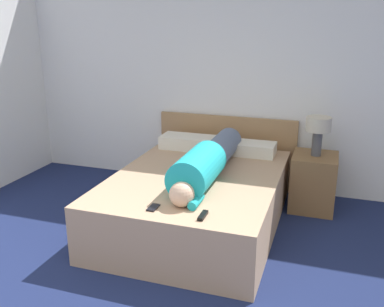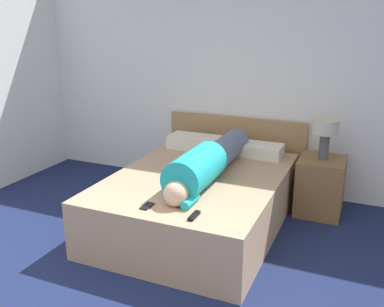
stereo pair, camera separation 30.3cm
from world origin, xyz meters
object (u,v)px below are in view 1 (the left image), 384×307
object	(u,v)px
person_lying	(207,162)
table_lamp	(318,128)
bed	(197,200)
cell_phone	(153,208)
nightstand	(313,182)
tv_remote	(203,215)
pillow_near_headboard	(189,142)
pillow_second	(248,148)

from	to	relation	value
person_lying	table_lamp	bearing A→B (deg)	40.81
bed	cell_phone	world-z (taller)	cell_phone
person_lying	cell_phone	xyz separation A→B (m)	(-0.19, -0.76, -0.14)
bed	nightstand	distance (m)	1.26
cell_phone	nightstand	bearing A→B (deg)	54.58
table_lamp	cell_phone	world-z (taller)	table_lamp
person_lying	tv_remote	world-z (taller)	person_lying
nightstand	table_lamp	world-z (taller)	table_lamp
pillow_near_headboard	tv_remote	xyz separation A→B (m)	(0.66, -1.61, -0.06)
pillow_second	nightstand	bearing A→B (deg)	-2.89
nightstand	pillow_near_headboard	xyz separation A→B (m)	(-1.36, 0.04, 0.29)
pillow_near_headboard	cell_phone	bearing A→B (deg)	-80.67
nightstand	cell_phone	distance (m)	1.91
bed	cell_phone	distance (m)	0.85
table_lamp	person_lying	xyz separation A→B (m)	(-0.91, -0.78, -0.20)
table_lamp	cell_phone	size ratio (longest dim) A/B	3.03
bed	table_lamp	bearing A→B (deg)	36.29
nightstand	pillow_near_headboard	bearing A→B (deg)	178.52
cell_phone	person_lying	bearing A→B (deg)	75.80
tv_remote	nightstand	bearing A→B (deg)	65.98
nightstand	person_lying	world-z (taller)	person_lying
pillow_second	tv_remote	bearing A→B (deg)	-90.15
bed	person_lying	bearing A→B (deg)	-22.06
nightstand	pillow_near_headboard	size ratio (longest dim) A/B	0.94
table_lamp	cell_phone	bearing A→B (deg)	-125.42
pillow_second	tv_remote	size ratio (longest dim) A/B	3.83
bed	pillow_near_headboard	world-z (taller)	pillow_near_headboard
tv_remote	table_lamp	bearing A→B (deg)	65.98
table_lamp	person_lying	bearing A→B (deg)	-139.19
person_lying	bed	bearing A→B (deg)	157.94
nightstand	bed	bearing A→B (deg)	-143.71
nightstand	pillow_second	bearing A→B (deg)	177.11
person_lying	pillow_second	bearing A→B (deg)	75.53
table_lamp	cell_phone	distance (m)	1.93
pillow_near_headboard	cell_phone	distance (m)	1.61
pillow_near_headboard	pillow_second	bearing A→B (deg)	0.00
bed	nightstand	xyz separation A→B (m)	(1.01, 0.74, 0.03)
tv_remote	bed	bearing A→B (deg)	110.49
person_lying	pillow_near_headboard	bearing A→B (deg)	118.97
bed	pillow_near_headboard	distance (m)	0.91
bed	table_lamp	distance (m)	1.39
bed	pillow_second	size ratio (longest dim) A/B	3.52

